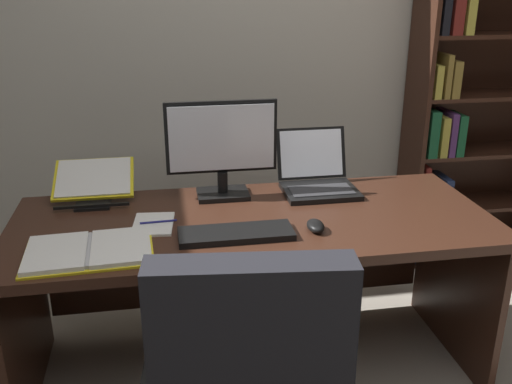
# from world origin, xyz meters

# --- Properties ---
(wall_back) EXTENTS (5.34, 0.12, 2.54)m
(wall_back) POSITION_xyz_m (0.00, 1.95, 1.27)
(wall_back) COLOR beige
(wall_back) RESTS_ON ground
(desk) EXTENTS (1.89, 0.77, 0.71)m
(desk) POSITION_xyz_m (-0.19, 0.95, 0.53)
(desk) COLOR #381E14
(desk) RESTS_ON ground
(bookshelf) EXTENTS (0.91, 0.29, 1.97)m
(bookshelf) POSITION_xyz_m (1.20, 1.74, 1.01)
(bookshelf) COLOR #381E14
(bookshelf) RESTS_ON ground
(monitor) EXTENTS (0.47, 0.16, 0.42)m
(monitor) POSITION_xyz_m (-0.28, 1.13, 0.92)
(monitor) COLOR black
(monitor) RESTS_ON desk
(laptop) EXTENTS (0.32, 0.33, 0.25)m
(laptop) POSITION_xyz_m (0.14, 1.14, 0.77)
(laptop) COLOR black
(laptop) RESTS_ON desk
(keyboard) EXTENTS (0.42, 0.15, 0.02)m
(keyboard) POSITION_xyz_m (-0.28, 0.71, 0.73)
(keyboard) COLOR black
(keyboard) RESTS_ON desk
(computer_mouse) EXTENTS (0.06, 0.10, 0.04)m
(computer_mouse) POSITION_xyz_m (0.02, 0.71, 0.73)
(computer_mouse) COLOR black
(computer_mouse) RESTS_ON desk
(reading_stand_with_book) EXTENTS (0.33, 0.30, 0.14)m
(reading_stand_with_book) POSITION_xyz_m (-0.83, 1.21, 0.78)
(reading_stand_with_book) COLOR black
(reading_stand_with_book) RESTS_ON desk
(open_binder) EXTENTS (0.45, 0.31, 0.02)m
(open_binder) POSITION_xyz_m (-0.80, 0.66, 0.73)
(open_binder) COLOR yellow
(open_binder) RESTS_ON desk
(notepad) EXTENTS (0.17, 0.22, 0.01)m
(notepad) POSITION_xyz_m (-0.58, 0.86, 0.72)
(notepad) COLOR white
(notepad) RESTS_ON desk
(pen) EXTENTS (0.14, 0.01, 0.01)m
(pen) POSITION_xyz_m (-0.56, 0.86, 0.73)
(pen) COLOR navy
(pen) RESTS_ON notepad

